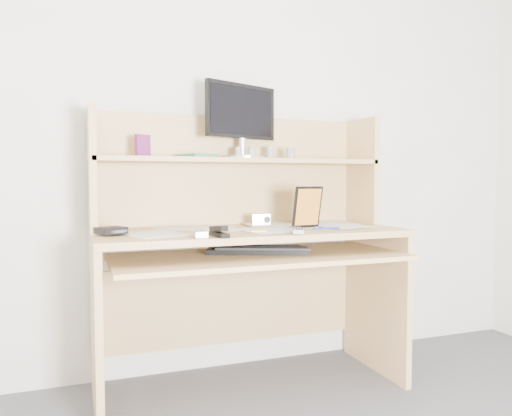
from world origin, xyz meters
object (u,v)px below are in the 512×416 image
object	(u,v)px
game_case	(307,207)
monitor	(242,119)
keyboard	(258,250)
desk	(244,239)
tv_remote	(297,230)

from	to	relation	value
game_case	monitor	xyz separation A→B (m)	(-0.23, 0.27, 0.43)
keyboard	game_case	size ratio (longest dim) A/B	2.46
desk	game_case	size ratio (longest dim) A/B	7.25
keyboard	game_case	world-z (taller)	game_case
keyboard	monitor	bearing A→B (deg)	109.66
keyboard	tv_remote	world-z (taller)	tv_remote
desk	game_case	distance (m)	0.34
desk	game_case	world-z (taller)	desk
desk	keyboard	bearing A→B (deg)	-86.77
game_case	monitor	size ratio (longest dim) A/B	0.48
keyboard	game_case	distance (m)	0.31
keyboard	game_case	bearing A→B (deg)	23.66
desk	tv_remote	bearing A→B (deg)	-69.11
tv_remote	monitor	xyz separation A→B (m)	(-0.10, 0.44, 0.51)
keyboard	tv_remote	size ratio (longest dim) A/B	3.02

